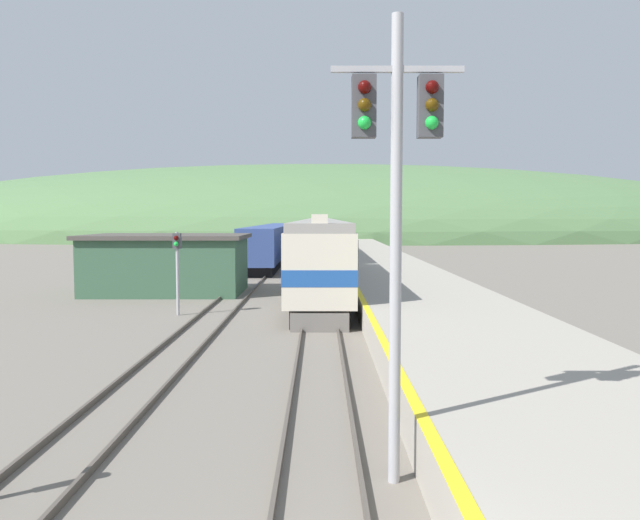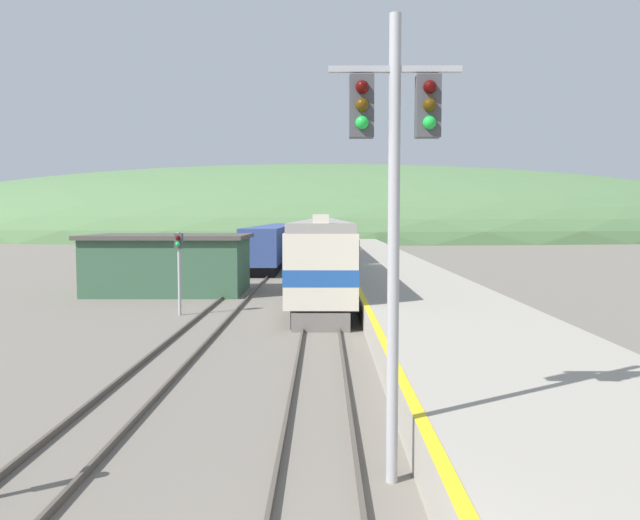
# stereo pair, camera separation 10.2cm
# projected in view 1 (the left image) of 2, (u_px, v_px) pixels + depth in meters

# --- Properties ---
(track_main) EXTENTS (1.52, 180.00, 0.16)m
(track_main) POSITION_uv_depth(u_px,v_px,m) (321.00, 253.00, 75.45)
(track_main) COLOR #4C443D
(track_main) RESTS_ON ground
(track_siding) EXTENTS (1.52, 180.00, 0.16)m
(track_siding) POSITION_uv_depth(u_px,v_px,m) (282.00, 253.00, 75.46)
(track_siding) COLOR #4C443D
(track_siding) RESTS_ON ground
(platform) EXTENTS (6.50, 140.00, 1.06)m
(platform) POSITION_uv_depth(u_px,v_px,m) (377.00, 262.00, 55.45)
(platform) COLOR #9E9689
(platform) RESTS_ON ground
(distant_hills) EXTENTS (221.53, 99.69, 32.63)m
(distant_hills) POSITION_uv_depth(u_px,v_px,m) (322.00, 236.00, 146.55)
(distant_hills) COLOR #517547
(distant_hills) RESTS_ON ground
(station_shed) EXTENTS (9.38, 6.30, 3.50)m
(station_shed) POSITION_uv_depth(u_px,v_px,m) (169.00, 264.00, 37.13)
(station_shed) COLOR #385B42
(station_shed) RESTS_ON ground
(express_train_lead_car) EXTENTS (3.04, 19.62, 4.66)m
(express_train_lead_car) POSITION_uv_depth(u_px,v_px,m) (321.00, 257.00, 33.92)
(express_train_lead_car) COLOR black
(express_train_lead_car) RESTS_ON ground
(carriage_second) EXTENTS (3.03, 20.16, 4.30)m
(carriage_second) POSITION_uv_depth(u_px,v_px,m) (321.00, 242.00, 54.88)
(carriage_second) COLOR black
(carriage_second) RESTS_ON ground
(carriage_third) EXTENTS (3.03, 20.16, 4.30)m
(carriage_third) POSITION_uv_depth(u_px,v_px,m) (321.00, 235.00, 75.86)
(carriage_third) COLOR black
(carriage_third) RESTS_ON ground
(carriage_fourth) EXTENTS (3.03, 20.16, 4.30)m
(carriage_fourth) POSITION_uv_depth(u_px,v_px,m) (322.00, 231.00, 96.84)
(carriage_fourth) COLOR black
(carriage_fourth) RESTS_ON ground
(siding_train) EXTENTS (2.90, 38.39, 3.67)m
(siding_train) POSITION_uv_depth(u_px,v_px,m) (275.00, 242.00, 64.64)
(siding_train) COLOR black
(siding_train) RESTS_ON ground
(signal_mast_main) EXTENTS (2.20, 0.42, 7.90)m
(signal_mast_main) POSITION_uv_depth(u_px,v_px,m) (398.00, 180.00, 10.38)
(signal_mast_main) COLOR #9E9EA3
(signal_mast_main) RESTS_ON ground
(signal_post_siding) EXTENTS (0.36, 0.42, 3.85)m
(signal_post_siding) POSITION_uv_depth(u_px,v_px,m) (179.00, 256.00, 28.67)
(signal_post_siding) COLOR #9E9EA3
(signal_post_siding) RESTS_ON ground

